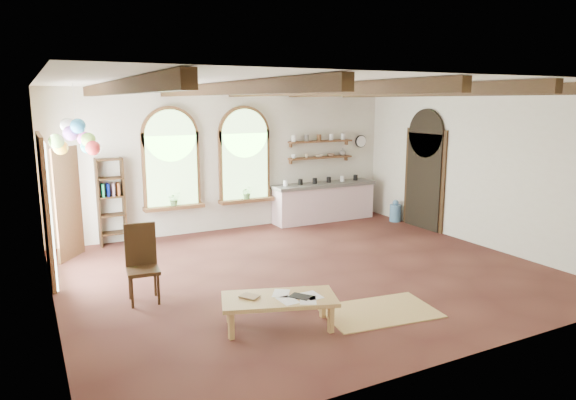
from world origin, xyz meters
TOP-DOWN VIEW (x-y plane):
  - floor at (0.00, 0.00)m, footprint 8.00×8.00m
  - ceiling_beams at (0.00, 0.00)m, footprint 6.20×6.80m
  - window_left at (-1.40, 3.43)m, footprint 1.30×0.28m
  - window_right at (0.30, 3.43)m, footprint 1.30×0.28m
  - left_doorway at (-3.95, 1.80)m, footprint 0.10×1.90m
  - right_doorway at (3.95, 1.50)m, footprint 0.10×1.30m
  - kitchen_counter at (2.30, 3.20)m, footprint 2.68×0.62m
  - wall_shelf_lower at (2.30, 3.38)m, footprint 1.70×0.24m
  - wall_shelf_upper at (2.30, 3.38)m, footprint 1.70×0.24m
  - wall_clock at (3.55, 3.45)m, footprint 0.32×0.04m
  - bookshelf at (-2.70, 3.32)m, footprint 0.53×0.32m
  - coffee_table at (-1.42, -1.80)m, footprint 1.62×1.12m
  - side_chair at (-2.80, -0.06)m, footprint 0.50×0.50m
  - floor_mat at (0.05, -2.00)m, footprint 1.69×1.17m
  - floor_cushion at (-0.80, -1.06)m, footprint 0.62×0.62m
  - water_jug_a at (3.36, 3.09)m, footprint 0.27×0.27m
  - water_jug_b at (3.82, 2.30)m, footprint 0.28×0.28m
  - balloon_cluster at (-3.41, 1.72)m, footprint 0.77×0.85m
  - table_book at (-1.84, -1.68)m, footprint 0.29×0.31m
  - tablet at (-1.17, -1.92)m, footprint 0.30×0.32m
  - potted_plant_left at (-1.40, 3.32)m, footprint 0.27×0.23m
  - potted_plant_right at (0.30, 3.32)m, footprint 0.27×0.23m
  - shelf_cup_a at (1.55, 3.38)m, footprint 0.12×0.10m
  - shelf_cup_b at (1.90, 3.38)m, footprint 0.10×0.10m
  - shelf_bowl_a at (2.25, 3.38)m, footprint 0.22×0.22m
  - shelf_bowl_b at (2.60, 3.38)m, footprint 0.20×0.20m
  - shelf_vase at (2.95, 3.38)m, footprint 0.18×0.18m

SIDE VIEW (x-z plane):
  - floor at x=0.00m, z-range 0.00..0.00m
  - floor_mat at x=0.05m, z-range 0.00..0.02m
  - floor_cushion at x=-0.80m, z-range 0.00..0.09m
  - water_jug_a at x=3.36m, z-range -0.04..0.48m
  - water_jug_b at x=3.82m, z-range -0.04..0.50m
  - side_chair at x=-2.80m, z-range -0.24..0.91m
  - coffee_table at x=-1.42m, z-range 0.16..0.58m
  - tablet at x=-1.17m, z-range 0.42..0.43m
  - table_book at x=-1.84m, z-range 0.42..0.44m
  - kitchen_counter at x=2.30m, z-range 0.01..0.95m
  - potted_plant_left at x=-1.40m, z-range 0.70..1.00m
  - potted_plant_right at x=0.30m, z-range 0.70..1.00m
  - bookshelf at x=-2.70m, z-range 0.00..1.80m
  - right_doorway at x=3.95m, z-range -0.10..2.30m
  - left_doorway at x=-3.95m, z-range -0.10..2.40m
  - wall_shelf_lower at x=2.30m, z-range 1.53..1.57m
  - shelf_bowl_a at x=2.25m, z-range 1.57..1.62m
  - shelf_bowl_b at x=2.60m, z-range 1.57..1.63m
  - shelf_cup_b at x=1.90m, z-range 1.57..1.66m
  - shelf_cup_a at x=1.55m, z-range 1.57..1.67m
  - window_left at x=-1.40m, z-range 0.53..2.73m
  - window_right at x=0.30m, z-range 0.53..2.73m
  - shelf_vase at x=2.95m, z-range 1.57..1.76m
  - wall_clock at x=3.55m, z-range 1.74..2.06m
  - wall_shelf_upper at x=2.30m, z-range 1.93..1.97m
  - balloon_cluster at x=-3.41m, z-range 1.75..2.90m
  - ceiling_beams at x=0.00m, z-range 3.01..3.19m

